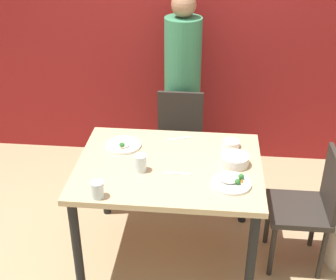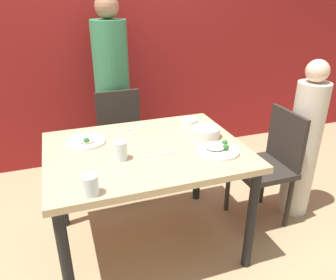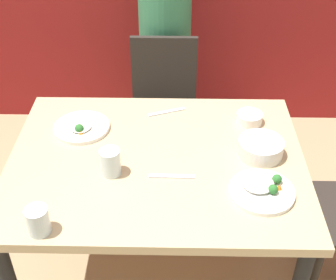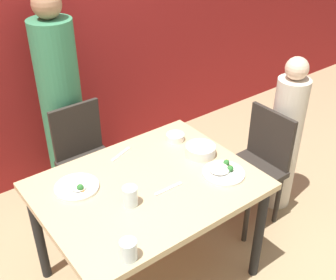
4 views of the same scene
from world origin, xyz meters
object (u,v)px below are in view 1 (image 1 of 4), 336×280
plate_rice_adult (231,182)px  person_adult (182,94)px  glass_water_tall (140,163)px  chair_adult_spot (179,141)px  chair_child_spot (309,205)px  bowl_curry (235,160)px

plate_rice_adult → person_adult: bearing=106.6°
glass_water_tall → person_adult: bearing=81.6°
chair_adult_spot → chair_child_spot: 1.23m
chair_adult_spot → chair_child_spot: (0.94, -0.80, 0.00)m
person_adult → plate_rice_adult: bearing=-73.4°
person_adult → plate_rice_adult: 1.38m
chair_adult_spot → person_adult: bearing=90.0°
chair_child_spot → glass_water_tall: size_ratio=7.88×
chair_child_spot → glass_water_tall: chair_child_spot is taller
chair_adult_spot → plate_rice_adult: size_ratio=3.53×
chair_adult_spot → plate_rice_adult: 1.11m
chair_child_spot → plate_rice_adult: bearing=-70.0°
chair_child_spot → glass_water_tall: (-1.12, -0.10, 0.33)m
chair_adult_spot → person_adult: person_adult is taller
chair_adult_spot → person_adult: 0.43m
chair_child_spot → glass_water_tall: 1.17m
chair_child_spot → person_adult: (-0.94, 1.13, 0.28)m
chair_child_spot → chair_adult_spot: bearing=-130.4°
chair_adult_spot → plate_rice_adult: bearing=-68.3°
chair_adult_spot → bowl_curry: 0.93m
plate_rice_adult → glass_water_tall: glass_water_tall is taller
bowl_curry → plate_rice_adult: bearing=-96.4°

